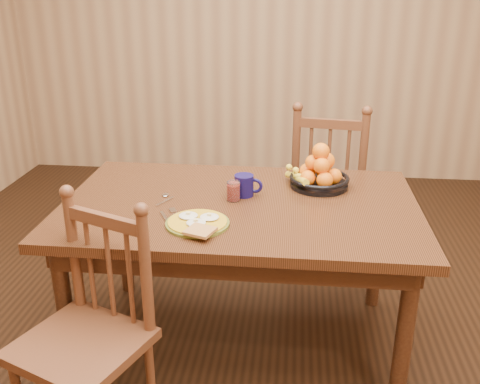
# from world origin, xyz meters

# --- Properties ---
(room) EXTENTS (4.52, 5.02, 2.72)m
(room) POSITION_xyz_m (0.00, 0.00, 1.35)
(room) COLOR black
(room) RESTS_ON ground
(dining_table) EXTENTS (1.60, 1.00, 0.75)m
(dining_table) POSITION_xyz_m (0.00, 0.00, 0.67)
(dining_table) COLOR black
(dining_table) RESTS_ON ground
(chair_far) EXTENTS (0.52, 0.50, 1.02)m
(chair_far) POSITION_xyz_m (0.45, 0.88, 0.50)
(chair_far) COLOR #512B18
(chair_far) RESTS_ON ground
(chair_near) EXTENTS (0.55, 0.54, 0.95)m
(chair_near) POSITION_xyz_m (-0.50, -0.64, 0.46)
(chair_near) COLOR #512B18
(chair_near) RESTS_ON ground
(breakfast_plate) EXTENTS (0.26, 0.30, 0.04)m
(breakfast_plate) POSITION_xyz_m (-0.15, -0.26, 0.76)
(breakfast_plate) COLOR #59601E
(breakfast_plate) RESTS_ON dining_table
(fork) EXTENTS (0.08, 0.18, 0.00)m
(fork) POSITION_xyz_m (-0.29, -0.18, 0.75)
(fork) COLOR silver
(fork) RESTS_ON dining_table
(spoon) EXTENTS (0.06, 0.15, 0.01)m
(spoon) POSITION_xyz_m (-0.35, 0.02, 0.75)
(spoon) COLOR silver
(spoon) RESTS_ON dining_table
(coffee_mug) EXTENTS (0.13, 0.09, 0.10)m
(coffee_mug) POSITION_xyz_m (0.01, 0.08, 0.80)
(coffee_mug) COLOR #0E0A3B
(coffee_mug) RESTS_ON dining_table
(juice_glass) EXTENTS (0.06, 0.06, 0.09)m
(juice_glass) POSITION_xyz_m (-0.03, 0.02, 0.79)
(juice_glass) COLOR silver
(juice_glass) RESTS_ON dining_table
(fruit_bowl) EXTENTS (0.32, 0.29, 0.22)m
(fruit_bowl) POSITION_xyz_m (0.36, 0.24, 0.81)
(fruit_bowl) COLOR black
(fruit_bowl) RESTS_ON dining_table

